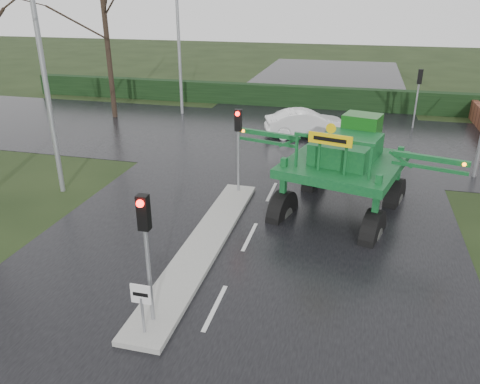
% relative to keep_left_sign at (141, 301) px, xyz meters
% --- Properties ---
extents(ground, '(140.00, 140.00, 0.00)m').
position_rel_keep_left_sign_xyz_m(ground, '(1.30, 1.50, -1.06)').
color(ground, black).
rests_on(ground, ground).
extents(road_main, '(14.00, 80.00, 0.02)m').
position_rel_keep_left_sign_xyz_m(road_main, '(1.30, 11.50, -1.05)').
color(road_main, black).
rests_on(road_main, ground).
extents(road_cross, '(80.00, 12.00, 0.02)m').
position_rel_keep_left_sign_xyz_m(road_cross, '(1.30, 17.50, -1.05)').
color(road_cross, black).
rests_on(road_cross, ground).
extents(median_island, '(1.20, 10.00, 0.16)m').
position_rel_keep_left_sign_xyz_m(median_island, '(0.00, 4.50, -0.97)').
color(median_island, gray).
rests_on(median_island, ground).
extents(hedge_row, '(44.00, 0.90, 1.50)m').
position_rel_keep_left_sign_xyz_m(hedge_row, '(1.30, 25.50, -0.31)').
color(hedge_row, black).
rests_on(hedge_row, ground).
extents(keep_left_sign, '(0.50, 0.07, 1.35)m').
position_rel_keep_left_sign_xyz_m(keep_left_sign, '(0.00, 0.00, 0.00)').
color(keep_left_sign, gray).
rests_on(keep_left_sign, ground).
extents(traffic_signal_near, '(0.26, 0.33, 3.52)m').
position_rel_keep_left_sign_xyz_m(traffic_signal_near, '(0.00, 0.49, 1.53)').
color(traffic_signal_near, gray).
rests_on(traffic_signal_near, ground).
extents(traffic_signal_mid, '(0.26, 0.33, 3.52)m').
position_rel_keep_left_sign_xyz_m(traffic_signal_mid, '(0.00, 8.99, 1.53)').
color(traffic_signal_mid, gray).
rests_on(traffic_signal_mid, ground).
extents(traffic_signal_far, '(0.26, 0.33, 3.52)m').
position_rel_keep_left_sign_xyz_m(traffic_signal_far, '(7.80, 21.51, 1.53)').
color(traffic_signal_far, gray).
rests_on(traffic_signal_far, ground).
extents(street_light_left_near, '(3.85, 0.30, 10.00)m').
position_rel_keep_left_sign_xyz_m(street_light_left_near, '(-6.89, 7.50, 4.93)').
color(street_light_left_near, gray).
rests_on(street_light_left_near, ground).
extents(street_light_left_far, '(3.85, 0.30, 10.00)m').
position_rel_keep_left_sign_xyz_m(street_light_left_far, '(-6.89, 21.50, 4.93)').
color(street_light_left_far, gray).
rests_on(street_light_left_far, ground).
extents(tree_left_far, '(7.70, 7.70, 13.26)m').
position_rel_keep_left_sign_xyz_m(tree_left_far, '(-11.20, 19.50, 6.09)').
color(tree_left_far, black).
rests_on(tree_left_far, ground).
extents(crop_sprayer, '(8.15, 6.04, 4.69)m').
position_rel_keep_left_sign_xyz_m(crop_sprayer, '(2.13, 7.70, 1.16)').
color(crop_sprayer, black).
rests_on(crop_sprayer, ground).
extents(white_sedan, '(4.87, 2.99, 1.52)m').
position_rel_keep_left_sign_xyz_m(white_sedan, '(1.66, 18.01, -1.06)').
color(white_sedan, white).
rests_on(white_sedan, ground).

